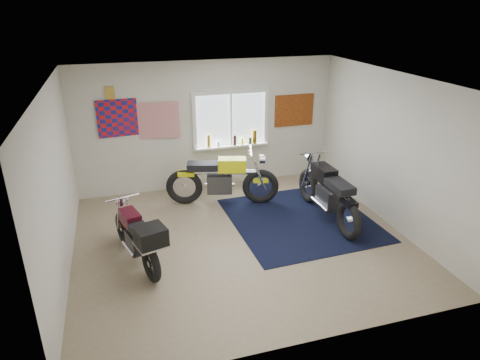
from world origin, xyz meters
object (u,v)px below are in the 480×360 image
object	(u,v)px
yellow_triumph	(222,180)
black_chrome_bike	(328,194)
navy_rug	(301,219)
maroon_tourer	(138,237)

from	to	relation	value
yellow_triumph	black_chrome_bike	world-z (taller)	black_chrome_bike
navy_rug	yellow_triumph	xyz separation A→B (m)	(-1.23, 1.11, 0.49)
navy_rug	black_chrome_bike	size ratio (longest dim) A/B	1.17
maroon_tourer	navy_rug	bearing A→B (deg)	-93.73
black_chrome_bike	maroon_tourer	bearing A→B (deg)	98.13
maroon_tourer	black_chrome_bike	bearing A→B (deg)	-96.61
black_chrome_bike	maroon_tourer	distance (m)	3.51
yellow_triumph	maroon_tourer	xyz separation A→B (m)	(-1.75, -1.76, -0.02)
black_chrome_bike	yellow_triumph	bearing A→B (deg)	53.85
yellow_triumph	black_chrome_bike	distance (m)	2.08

